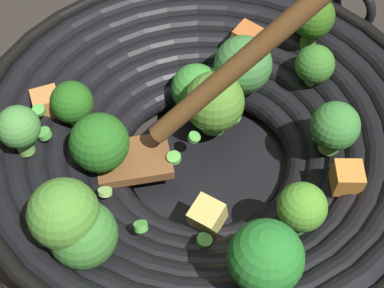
% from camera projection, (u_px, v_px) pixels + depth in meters
% --- Properties ---
extents(ground_plane, '(4.00, 4.00, 0.00)m').
position_uv_depth(ground_plane, '(205.00, 169.00, 0.58)').
color(ground_plane, '#332D28').
extents(wok, '(0.43, 0.43, 0.27)m').
position_uv_depth(wok, '(205.00, 134.00, 0.53)').
color(wok, black).
rests_on(wok, ground).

